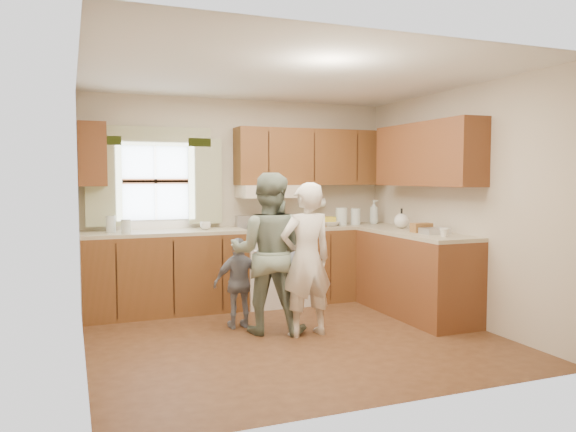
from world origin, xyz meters
name	(u,v)px	position (x,y,z in m)	size (l,w,h in m)	color
room	(293,209)	(0.00, 0.00, 1.25)	(3.80, 3.80, 3.80)	#482916
kitchen_fixtures	(308,238)	(0.61, 1.08, 0.84)	(3.80, 2.25, 2.15)	#45290E
stove	(272,266)	(0.30, 1.44, 0.47)	(0.76, 0.67, 1.07)	silver
woman_left	(306,259)	(0.14, 0.02, 0.75)	(0.55, 0.36, 1.50)	silver
woman_right	(268,253)	(-0.16, 0.27, 0.80)	(0.77, 0.60, 1.59)	#254032
child	(240,283)	(-0.38, 0.53, 0.46)	(0.54, 0.23, 0.93)	gray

